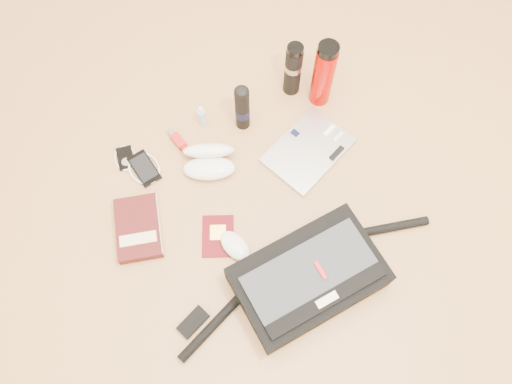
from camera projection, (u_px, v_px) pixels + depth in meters
The scene contains 14 objects.
ground at pixel (270, 229), 1.64m from camera, with size 4.00×4.00×0.00m, color #B6814C.
messenger_bag at pixel (308, 278), 1.52m from camera, with size 0.91×0.30×0.12m.
laptop at pixel (308, 150), 1.74m from camera, with size 0.35×0.30×0.03m.
book at pixel (139, 228), 1.62m from camera, with size 0.19×0.24×0.04m.
passport at pixel (218, 236), 1.63m from camera, with size 0.15×0.17×0.01m.
mouse at pixel (235, 246), 1.60m from camera, with size 0.10×0.13×0.04m.
sunglasses_case at pixel (209, 160), 1.70m from camera, with size 0.22×0.21×0.10m.
ipod at pixel (125, 158), 1.74m from camera, with size 0.09×0.10×0.01m.
phone at pixel (144, 168), 1.72m from camera, with size 0.12×0.14×0.01m.
inhaler at pixel (178, 140), 1.75m from camera, with size 0.05×0.11×0.03m.
spray_bottle at pixel (202, 117), 1.76m from camera, with size 0.03×0.03×0.10m.
aerosol_can at pixel (242, 108), 1.70m from camera, with size 0.06×0.06×0.22m.
thermos_black at pixel (293, 69), 1.75m from camera, with size 0.08×0.08×0.24m.
thermos_red at pixel (323, 74), 1.71m from camera, with size 0.09×0.09×0.29m.
Camera 1 is at (-0.26, -0.45, 1.56)m, focal length 35.00 mm.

